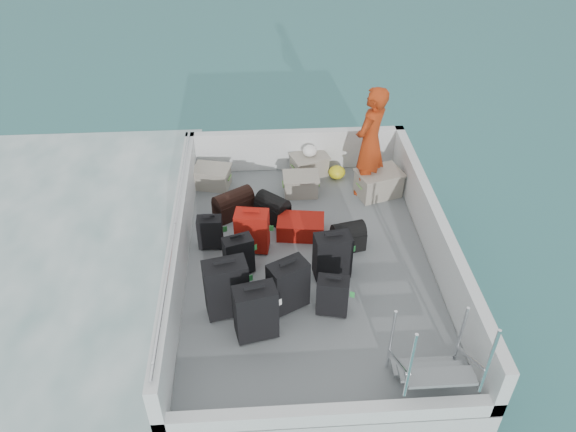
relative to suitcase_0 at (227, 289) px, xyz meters
name	(u,v)px	position (x,y,z in m)	size (l,w,h in m)	color
ground	(307,294)	(1.08, 0.85, -1.02)	(160.00, 160.00, 0.00)	#164E4F
ferry_hull	(308,279)	(1.08, 0.85, -0.72)	(3.60, 5.00, 0.60)	silver
deck	(308,262)	(1.08, 0.85, -0.41)	(3.30, 4.70, 0.02)	slate
deck_fittings	(338,256)	(1.42, 0.53, -0.03)	(3.60, 5.00, 0.90)	silver
suitcase_0	(227,289)	(0.00, 0.00, 0.00)	(0.52, 0.29, 0.79)	black
suitcase_1	(239,256)	(0.13, 0.72, -0.11)	(0.38, 0.22, 0.57)	black
suitcase_2	(210,233)	(-0.27, 1.27, -0.15)	(0.34, 0.21, 0.50)	black
suitcase_3	(256,313)	(0.34, -0.39, -0.03)	(0.49, 0.28, 0.74)	black
suitcase_4	(288,286)	(0.75, 0.05, -0.05)	(0.47, 0.28, 0.69)	black
suitcase_5	(252,231)	(0.32, 1.18, -0.08)	(0.46, 0.27, 0.63)	#9B150B
suitcase_6	(333,296)	(1.28, -0.08, -0.13)	(0.39, 0.23, 0.54)	black
suitcase_7	(332,256)	(1.36, 0.58, -0.07)	(0.47, 0.27, 0.66)	black
suitcase_8	(301,227)	(1.02, 1.47, -0.26)	(0.44, 0.67, 0.26)	#9B150B
duffel_0	(234,206)	(0.04, 2.01, -0.24)	(0.59, 0.30, 0.32)	black
duffel_1	(273,210)	(0.63, 1.86, -0.24)	(0.49, 0.30, 0.32)	black
duffel_2	(348,238)	(1.66, 1.13, -0.24)	(0.45, 0.30, 0.32)	black
crate_0	(213,178)	(-0.31, 2.79, -0.23)	(0.54, 0.37, 0.32)	gray
crate_1	(301,185)	(1.10, 2.49, -0.24)	(0.53, 0.36, 0.32)	gray
crate_2	(309,166)	(1.29, 3.05, -0.23)	(0.55, 0.38, 0.33)	gray
crate_3	(378,184)	(2.33, 2.39, -0.20)	(0.65, 0.45, 0.39)	gray
yellow_bag	(337,172)	(1.74, 2.91, -0.29)	(0.28, 0.26, 0.22)	gold
white_bag	(310,152)	(1.29, 3.05, 0.03)	(0.24, 0.24, 0.18)	white
passenger	(370,142)	(2.15, 2.50, 0.50)	(0.66, 0.43, 1.80)	#E34315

